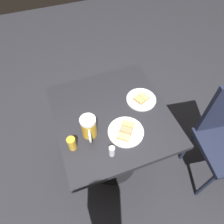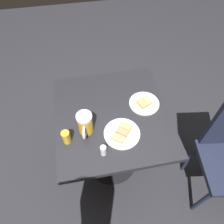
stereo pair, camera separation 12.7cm
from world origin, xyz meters
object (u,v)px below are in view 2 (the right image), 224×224
(beer_mug, at_px, (85,124))
(salt_shaker, at_px, (103,150))
(beer_glass_small, at_px, (66,137))
(plate_near, at_px, (122,133))
(plate_far, at_px, (144,103))

(beer_mug, height_order, salt_shaker, beer_mug)
(beer_mug, xyz_separation_m, salt_shaker, (0.08, -0.16, -0.04))
(beer_glass_small, bearing_deg, salt_shaker, -31.26)
(plate_near, bearing_deg, salt_shaker, -140.65)
(beer_glass_small, bearing_deg, plate_near, -2.22)
(beer_mug, height_order, beer_glass_small, beer_mug)
(beer_glass_small, bearing_deg, beer_mug, 23.59)
(plate_near, xyz_separation_m, beer_mug, (-0.20, 0.06, 0.06))
(plate_near, relative_size, beer_glass_small, 2.40)
(beer_glass_small, xyz_separation_m, salt_shaker, (0.19, -0.11, -0.01))
(beer_mug, bearing_deg, plate_near, -17.04)
(salt_shaker, bearing_deg, beer_glass_small, 148.74)
(beer_glass_small, distance_m, salt_shaker, 0.22)
(plate_far, distance_m, beer_glass_small, 0.54)
(plate_far, height_order, salt_shaker, salt_shaker)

